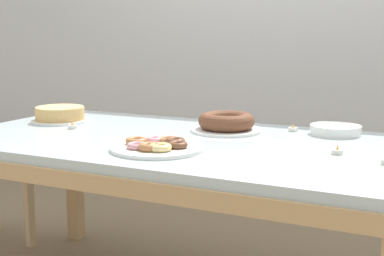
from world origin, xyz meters
The scene contains 9 objects.
wall_back centered at (0.00, 1.68, 1.30)m, with size 8.00×0.10×2.60m, color silver.
dining_table centered at (0.00, 0.00, 0.65)m, with size 1.88×1.02×0.73m.
cake_chocolate_round centered at (-0.69, 0.12, 0.77)m, with size 0.27×0.27×0.07m.
cake_golden_bundt centered at (0.12, 0.23, 0.77)m, with size 0.31×0.31×0.08m.
pastry_platter centered at (0.04, -0.23, 0.74)m, with size 0.34×0.34×0.04m.
plate_stack centered at (0.56, 0.36, 0.75)m, with size 0.21×0.21×0.04m.
tealight_left_edge centered at (0.64, -0.02, 0.74)m, with size 0.04×0.04×0.04m.
tealight_centre centered at (-0.52, -0.01, 0.74)m, with size 0.04×0.04×0.04m.
tealight_near_cakes centered at (0.38, 0.36, 0.74)m, with size 0.04×0.04×0.04m.
Camera 1 is at (0.97, -1.87, 1.14)m, focal length 50.00 mm.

